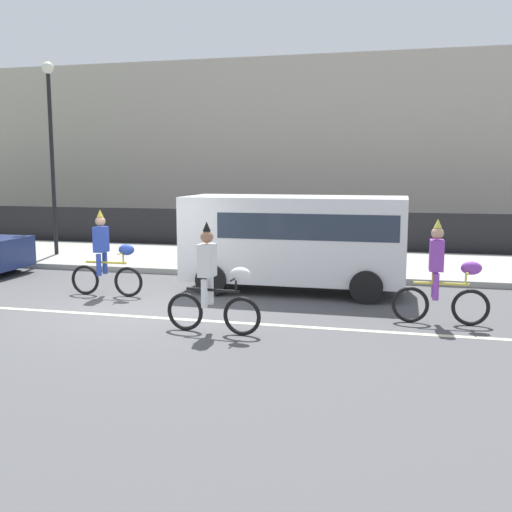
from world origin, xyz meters
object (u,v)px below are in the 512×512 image
at_px(parade_cyclist_zebra, 214,285).
at_px(parked_van_white, 298,236).
at_px(parade_cyclist_purple, 442,279).
at_px(parade_cyclist_cobalt, 106,258).
at_px(pedestrian_onlooker, 299,231).
at_px(street_lamp_post, 51,130).

distance_m(parade_cyclist_zebra, parked_van_white, 4.05).
distance_m(parade_cyclist_zebra, parade_cyclist_purple, 4.12).
xyz_separation_m(parade_cyclist_cobalt, pedestrian_onlooker, (3.38, 5.38, 0.17)).
bearing_deg(street_lamp_post, pedestrian_onlooker, 5.00).
distance_m(parade_cyclist_cobalt, parade_cyclist_zebra, 4.02).
height_order(parade_cyclist_cobalt, parade_cyclist_purple, same).
bearing_deg(pedestrian_onlooker, parade_cyclist_purple, -59.34).
bearing_deg(parade_cyclist_purple, pedestrian_onlooker, 120.66).
bearing_deg(parade_cyclist_purple, parked_van_white, 141.76).
bearing_deg(parade_cyclist_zebra, parade_cyclist_cobalt, 143.82).
height_order(parade_cyclist_zebra, street_lamp_post, street_lamp_post).
relative_size(parade_cyclist_purple, street_lamp_post, 0.33).
height_order(parked_van_white, street_lamp_post, street_lamp_post).
bearing_deg(street_lamp_post, parade_cyclist_zebra, -43.51).
height_order(parked_van_white, pedestrian_onlooker, parked_van_white).
height_order(parade_cyclist_purple, pedestrian_onlooker, parade_cyclist_purple).
xyz_separation_m(parade_cyclist_zebra, street_lamp_post, (-7.47, 7.09, 3.15)).
bearing_deg(street_lamp_post, parade_cyclist_cobalt, -48.17).
distance_m(parade_cyclist_cobalt, parade_cyclist_purple, 7.11).
xyz_separation_m(parade_cyclist_purple, street_lamp_post, (-11.29, 5.54, 3.15)).
height_order(parade_cyclist_cobalt, street_lamp_post, street_lamp_post).
bearing_deg(pedestrian_onlooker, street_lamp_post, -175.00).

